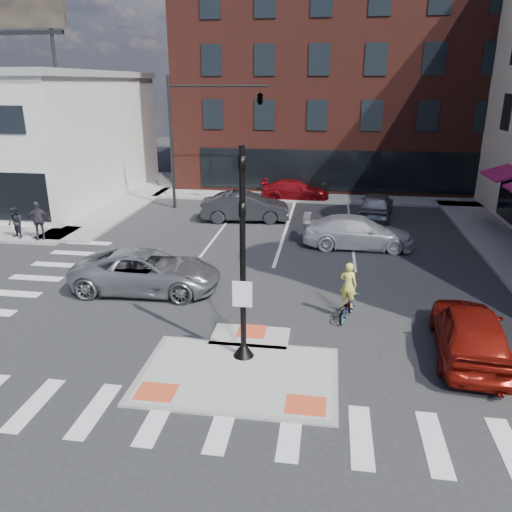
% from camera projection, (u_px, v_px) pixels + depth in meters
% --- Properties ---
extents(ground, '(120.00, 120.00, 0.00)m').
position_uv_depth(ground, '(241.00, 366.00, 14.08)').
color(ground, '#28282B').
rests_on(ground, ground).
extents(refuge_island, '(5.40, 4.65, 0.13)m').
position_uv_depth(refuge_island, '(240.00, 370.00, 13.83)').
color(refuge_island, gray).
rests_on(refuge_island, ground).
extents(sidewalk_nw, '(23.50, 20.50, 0.15)m').
position_uv_depth(sidewalk_nw, '(16.00, 212.00, 30.66)').
color(sidewalk_nw, gray).
rests_on(sidewalk_nw, ground).
extents(sidewalk_n, '(26.00, 3.00, 0.15)m').
position_uv_depth(sidewalk_n, '(340.00, 198.00, 34.20)').
color(sidewalk_n, gray).
rests_on(sidewalk_n, ground).
extents(building_n, '(24.40, 18.40, 15.50)m').
position_uv_depth(building_n, '(344.00, 80.00, 40.99)').
color(building_n, '#522019').
rests_on(building_n, ground).
extents(building_far_left, '(10.00, 12.00, 10.00)m').
position_uv_depth(building_far_left, '(282.00, 105.00, 61.57)').
color(building_far_left, slate).
rests_on(building_far_left, ground).
extents(building_far_right, '(12.00, 12.00, 12.00)m').
position_uv_depth(building_far_right, '(389.00, 96.00, 61.31)').
color(building_far_right, brown).
rests_on(building_far_right, ground).
extents(signal_pole, '(0.60, 0.60, 5.98)m').
position_uv_depth(signal_pole, '(243.00, 284.00, 13.68)').
color(signal_pole, black).
rests_on(signal_pole, refuge_island).
extents(mast_arm_signal, '(6.10, 2.24, 8.00)m').
position_uv_depth(mast_arm_signal, '(235.00, 107.00, 29.34)').
color(mast_arm_signal, black).
rests_on(mast_arm_signal, ground).
extents(silver_suv, '(5.68, 2.80, 1.55)m').
position_uv_depth(silver_suv, '(147.00, 271.00, 19.01)').
color(silver_suv, '#A0A2A7').
rests_on(silver_suv, ground).
extents(red_sedan, '(2.35, 4.86, 1.60)m').
position_uv_depth(red_sedan, '(470.00, 331.00, 14.39)').
color(red_sedan, maroon).
rests_on(red_sedan, ground).
extents(white_pickup, '(5.29, 2.20, 1.53)m').
position_uv_depth(white_pickup, '(358.00, 232.00, 24.03)').
color(white_pickup, white).
rests_on(white_pickup, ground).
extents(bg_car_dark, '(5.20, 2.34, 1.65)m').
position_uv_depth(bg_car_dark, '(245.00, 207.00, 28.65)').
color(bg_car_dark, '#28292D').
rests_on(bg_car_dark, ground).
extents(bg_car_silver, '(2.56, 4.85, 1.57)m').
position_uv_depth(bg_car_silver, '(376.00, 205.00, 29.19)').
color(bg_car_silver, '#A6A8AD').
rests_on(bg_car_silver, ground).
extents(bg_car_red, '(4.62, 1.91, 1.34)m').
position_uv_depth(bg_car_red, '(295.00, 190.00, 33.96)').
color(bg_car_red, maroon).
rests_on(bg_car_red, ground).
extents(cyclist, '(0.98, 1.65, 2.01)m').
position_uv_depth(cyclist, '(347.00, 300.00, 16.74)').
color(cyclist, '#3F3F44').
rests_on(cyclist, ground).
extents(pedestrian_a, '(0.96, 0.88, 1.59)m').
position_uv_depth(pedestrian_a, '(15.00, 223.00, 24.95)').
color(pedestrian_a, black).
rests_on(pedestrian_a, sidewalk_nw).
extents(pedestrian_b, '(1.22, 0.88, 1.93)m').
position_uv_depth(pedestrian_b, '(38.00, 221.00, 24.72)').
color(pedestrian_b, '#302A34').
rests_on(pedestrian_b, sidewalk_nw).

